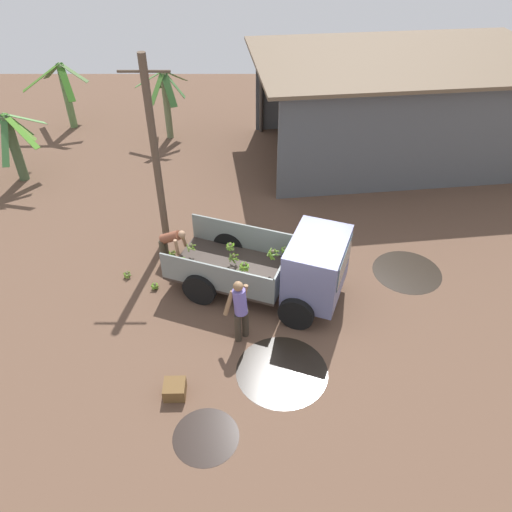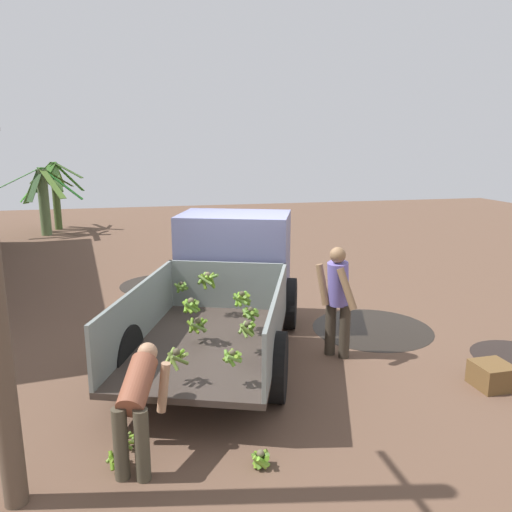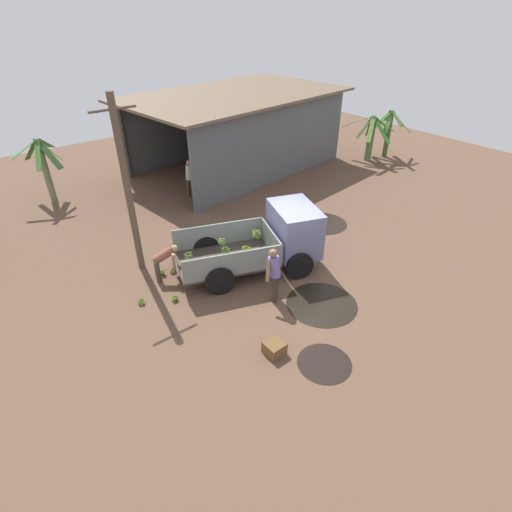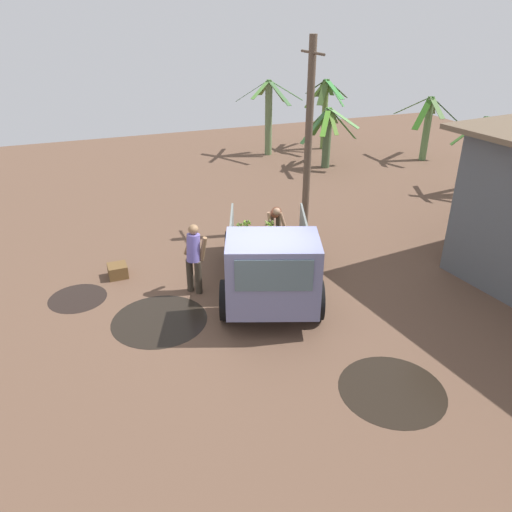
% 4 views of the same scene
% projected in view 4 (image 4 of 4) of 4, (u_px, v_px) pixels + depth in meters
% --- Properties ---
extents(ground, '(36.00, 36.00, 0.00)m').
position_uv_depth(ground, '(261.00, 314.00, 11.10)').
color(ground, brown).
extents(mud_patch_0, '(1.34, 1.34, 0.01)m').
position_uv_depth(mud_patch_0, '(78.00, 298.00, 11.68)').
color(mud_patch_0, black).
rests_on(mud_patch_0, ground).
extents(mud_patch_1, '(2.08, 2.08, 0.01)m').
position_uv_depth(mud_patch_1, '(160.00, 320.00, 10.86)').
color(mud_patch_1, black).
rests_on(mud_patch_1, ground).
extents(mud_patch_2, '(1.91, 1.91, 0.01)m').
position_uv_depth(mud_patch_2, '(392.00, 390.00, 8.90)').
color(mud_patch_2, black).
rests_on(mud_patch_2, ground).
extents(cargo_truck, '(4.86, 3.33, 1.98)m').
position_uv_depth(cargo_truck, '(271.00, 269.00, 10.81)').
color(cargo_truck, '#3A302A').
rests_on(cargo_truck, ground).
extents(utility_pole, '(1.30, 0.21, 5.49)m').
position_uv_depth(utility_pole, '(309.00, 139.00, 13.93)').
color(utility_pole, brown).
rests_on(utility_pole, ground).
extents(banana_palm_1, '(2.55, 2.56, 2.46)m').
position_uv_depth(banana_palm_1, '(327.00, 136.00, 20.47)').
color(banana_palm_1, '#475C3B').
rests_on(banana_palm_1, ground).
extents(banana_palm_3, '(2.47, 2.06, 3.15)m').
position_uv_depth(banana_palm_3, '(325.00, 110.00, 22.98)').
color(banana_palm_3, olive).
rests_on(banana_palm_3, ground).
extents(banana_palm_4, '(2.97, 2.69, 3.26)m').
position_uv_depth(banana_palm_4, '(269.00, 116.00, 22.07)').
color(banana_palm_4, '#61784D').
rests_on(banana_palm_4, ground).
extents(banana_palm_5, '(1.97, 2.28, 2.75)m').
position_uv_depth(banana_palm_5, '(481.00, 153.00, 17.46)').
color(banana_palm_5, '#6B7952').
rests_on(banana_palm_5, ground).
extents(banana_palm_6, '(2.57, 2.51, 2.71)m').
position_uv_depth(banana_palm_6, '(427.00, 127.00, 21.43)').
color(banana_palm_6, '#5D814A').
rests_on(banana_palm_6, ground).
extents(person_foreground_visitor, '(0.65, 0.58, 1.71)m').
position_uv_depth(person_foreground_visitor, '(194.00, 256.00, 11.56)').
color(person_foreground_visitor, '#382F25').
rests_on(person_foreground_visitor, ground).
extents(person_worker_loading, '(0.81, 0.62, 1.15)m').
position_uv_depth(person_worker_loading, '(276.00, 218.00, 14.26)').
color(person_worker_loading, '#464030').
rests_on(person_worker_loading, ground).
extents(banana_bunch_on_ground_0, '(0.21, 0.21, 0.19)m').
position_uv_depth(banana_bunch_on_ground_0, '(234.00, 238.00, 14.44)').
color(banana_bunch_on_ground_0, brown).
rests_on(banana_bunch_on_ground_0, ground).
extents(banana_bunch_on_ground_1, '(0.25, 0.25, 0.20)m').
position_uv_depth(banana_bunch_on_ground_1, '(282.00, 235.00, 14.62)').
color(banana_bunch_on_ground_1, brown).
rests_on(banana_bunch_on_ground_1, ground).
extents(banana_bunch_on_ground_2, '(0.24, 0.24, 0.16)m').
position_uv_depth(banana_bunch_on_ground_2, '(284.00, 241.00, 14.31)').
color(banana_bunch_on_ground_2, brown).
rests_on(banana_bunch_on_ground_2, ground).
extents(banana_bunch_on_ground_3, '(0.24, 0.23, 0.18)m').
position_uv_depth(banana_bunch_on_ground_3, '(240.00, 225.00, 15.29)').
color(banana_bunch_on_ground_3, brown).
rests_on(banana_bunch_on_ground_3, ground).
extents(wooden_crate_0, '(0.47, 0.47, 0.33)m').
position_uv_depth(wooden_crate_0, '(118.00, 271.00, 12.54)').
color(wooden_crate_0, brown).
rests_on(wooden_crate_0, ground).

